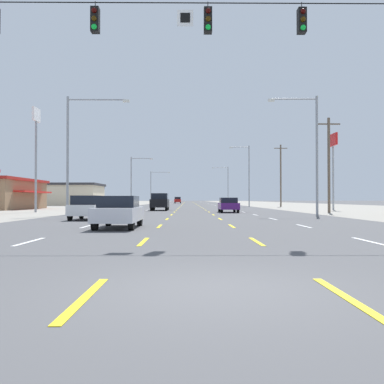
{
  "coord_description": "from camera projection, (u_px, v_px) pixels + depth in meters",
  "views": [
    {
      "loc": [
        -0.37,
        -6.24,
        1.32
      ],
      "look_at": [
        0.19,
        53.91,
        2.31
      ],
      "focal_mm": 40.07,
      "sensor_mm": 36.0,
      "label": 1
    }
  ],
  "objects": [
    {
      "name": "streetlight_left_row_0",
      "position": [
        75.0,
        145.0,
        34.72
      ],
      "size": [
        5.11,
        0.26,
        9.66
      ],
      "color": "gray",
      "rests_on": "ground"
    },
    {
      "name": "streetlight_left_row_1",
      "position": [
        134.0,
        178.0,
        73.48
      ],
      "size": [
        3.81,
        0.26,
        8.57
      ],
      "color": "gray",
      "rests_on": "ground"
    },
    {
      "name": "utility_pole_right_row_0",
      "position": [
        329.0,
        163.0,
        40.88
      ],
      "size": [
        2.2,
        0.26,
        9.1
      ],
      "color": "brown",
      "rests_on": "ground"
    },
    {
      "name": "lot_apron_right",
      "position": [
        336.0,
        207.0,
        72.44
      ],
      "size": [
        28.0,
        440.0,
        0.01
      ],
      "primitive_type": "cube",
      "color": "gray",
      "rests_on": "ground"
    },
    {
      "name": "sedan_inner_right_mid",
      "position": [
        228.0,
        205.0,
        42.18
      ],
      "size": [
        1.8,
        4.5,
        1.46
      ],
      "color": "#4C196B",
      "rests_on": "ground"
    },
    {
      "name": "signal_span_wire",
      "position": [
        198.0,
        77.0,
        15.81
      ],
      "size": [
        24.99,
        0.53,
        9.94
      ],
      "color": "brown",
      "rests_on": "ground"
    },
    {
      "name": "suv_inner_left_midfar",
      "position": [
        160.0,
        202.0,
        49.68
      ],
      "size": [
        1.98,
        4.9,
        1.98
      ],
      "color": "black",
      "rests_on": "ground"
    },
    {
      "name": "streetlight_left_row_2",
      "position": [
        153.0,
        184.0,
        112.26
      ],
      "size": [
        5.11,
        0.26,
        8.62
      ],
      "color": "gray",
      "rests_on": "ground"
    },
    {
      "name": "pole_sign_left_row_1",
      "position": [
        36.0,
        137.0,
        42.71
      ],
      "size": [
        0.24,
        1.83,
        10.44
      ],
      "color": "gray",
      "rests_on": "ground"
    },
    {
      "name": "suv_inner_left_far",
      "position": [
        178.0,
        200.0,
        132.05
      ],
      "size": [
        1.98,
        4.9,
        1.98
      ],
      "color": "red",
      "rests_on": "ground"
    },
    {
      "name": "streetlight_right_row_2",
      "position": [
        226.0,
        182.0,
        112.45
      ],
      "size": [
        4.36,
        0.26,
        9.85
      ],
      "color": "gray",
      "rests_on": "ground"
    },
    {
      "name": "streetlight_right_row_0",
      "position": [
        312.0,
        146.0,
        34.9
      ],
      "size": [
        4.08,
        0.26,
        9.75
      ],
      "color": "gray",
      "rests_on": "ground"
    },
    {
      "name": "streetlight_right_row_1",
      "position": [
        247.0,
        172.0,
        73.68
      ],
      "size": [
        3.48,
        0.26,
        10.56
      ],
      "color": "gray",
      "rests_on": "ground"
    },
    {
      "name": "lot_apron_left",
      "position": [
        43.0,
        207.0,
        71.98
      ],
      "size": [
        28.0,
        440.0,
        0.01
      ],
      "primitive_type": "cube",
      "color": "gray",
      "rests_on": "ground"
    },
    {
      "name": "ground_plane",
      "position": [
        190.0,
        207.0,
        72.21
      ],
      "size": [
        572.0,
        572.0,
        0.0
      ],
      "primitive_type": "plane",
      "color": "#4C4C4F"
    },
    {
      "name": "pole_sign_right_row_1",
      "position": [
        333.0,
        151.0,
        51.53
      ],
      "size": [
        0.24,
        2.62,
        9.19
      ],
      "color": "gray",
      "rests_on": "ground"
    },
    {
      "name": "storefront_left_row_2",
      "position": [
        67.0,
        194.0,
        89.38
      ],
      "size": [
        13.85,
        12.1,
        4.56
      ],
      "color": "beige",
      "rests_on": "ground"
    },
    {
      "name": "lane_markings",
      "position": [
        189.0,
        204.0,
        110.71
      ],
      "size": [
        10.64,
        227.6,
        0.01
      ],
      "color": "white",
      "rests_on": "ground"
    },
    {
      "name": "hatchback_far_left_near",
      "position": [
        87.0,
        207.0,
        27.37
      ],
      "size": [
        1.72,
        3.9,
        1.54
      ],
      "color": "white",
      "rests_on": "ground"
    },
    {
      "name": "utility_pole_right_row_1",
      "position": [
        281.0,
        175.0,
        71.24
      ],
      "size": [
        2.2,
        0.26,
        10.39
      ],
      "color": "brown",
      "rests_on": "ground"
    },
    {
      "name": "sedan_inner_left_nearest",
      "position": [
        119.0,
        211.0,
        19.51
      ],
      "size": [
        1.8,
        4.5,
        1.46
      ],
      "color": "silver",
      "rests_on": "ground"
    }
  ]
}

